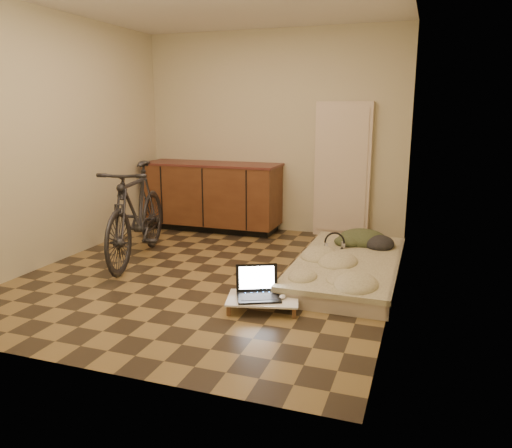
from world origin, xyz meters
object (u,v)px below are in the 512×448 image
(futon, at_px, (348,267))
(laptop, at_px, (258,290))
(bicycle, at_px, (136,208))
(lap_desk, at_px, (263,299))

(futon, xyz_separation_m, laptop, (-0.58, -1.06, 0.06))
(futon, bearing_deg, bicycle, -174.05)
(lap_desk, xyz_separation_m, laptop, (-0.05, 0.02, 0.06))
(futon, relative_size, laptop, 4.50)
(lap_desk, bearing_deg, futon, 49.90)
(bicycle, height_order, futon, bicycle)
(bicycle, relative_size, lap_desk, 2.74)
(futon, bearing_deg, lap_desk, -116.24)
(futon, height_order, lap_desk, futon)
(lap_desk, distance_m, laptop, 0.08)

